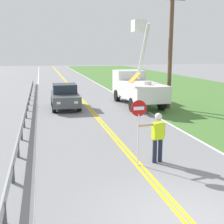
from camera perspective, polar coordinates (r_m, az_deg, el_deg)
ground_plane at (r=7.66m, az=14.37°, el=-19.77°), size 160.00×160.00×0.00m
grass_verge_right at (r=29.94m, az=16.26°, el=3.65°), size 16.00×110.00×0.01m
centerline_yellow_left at (r=26.21m, az=-6.58°, el=2.95°), size 0.11×110.00×0.01m
centerline_yellow_right at (r=26.23m, az=-6.19°, el=2.97°), size 0.11×110.00×0.01m
edge_line_right at (r=26.90m, az=1.26°, el=3.25°), size 0.12×110.00×0.01m
edge_line_left at (r=26.02m, az=-14.27°, el=2.61°), size 0.12×110.00×0.01m
flagger_worker at (r=10.63m, az=8.86°, el=-4.33°), size 1.08×0.29×1.83m
stop_sign_paddle at (r=10.11m, az=5.18°, el=-1.18°), size 0.56×0.04×2.33m
utility_bucket_truck at (r=22.17m, az=4.69°, el=5.14°), size 2.70×6.82×6.11m
oncoming_sedan_nearest at (r=20.93m, az=-9.11°, el=2.98°), size 1.95×4.13×1.70m
utility_pole_near at (r=20.78m, az=11.28°, el=12.03°), size 1.80×0.28×7.94m
guardrail_left_shoulder at (r=21.72m, az=-16.00°, el=2.15°), size 0.10×32.00×0.71m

